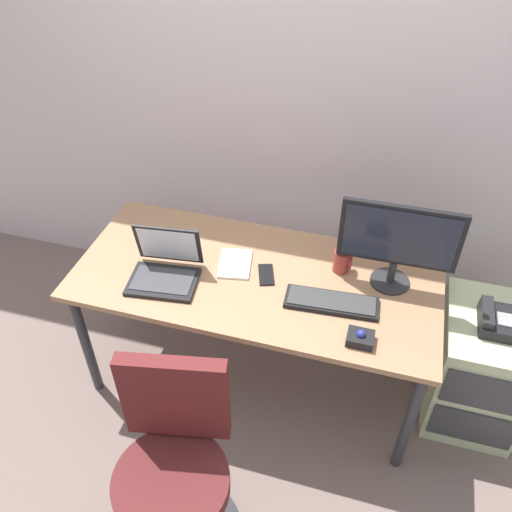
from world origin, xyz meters
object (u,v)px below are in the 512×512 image
(office_chair, at_px, (176,475))
(keyboard, at_px, (331,302))
(monitor_main, at_px, (399,241))
(paper_notepad, at_px, (235,264))
(cell_phone, at_px, (266,275))
(file_cabinet, at_px, (478,367))
(desk_phone, at_px, (497,321))
(coffee_mug, at_px, (342,261))
(laptop, at_px, (165,268))
(trackball_mouse, at_px, (360,338))

(office_chair, height_order, keyboard, office_chair)
(monitor_main, bearing_deg, paper_notepad, -173.78)
(cell_phone, bearing_deg, file_cabinet, -14.20)
(keyboard, xyz_separation_m, paper_notepad, (-0.49, 0.13, -0.01))
(file_cabinet, bearing_deg, desk_phone, -116.78)
(monitor_main, distance_m, coffee_mug, 0.30)
(office_chair, height_order, laptop, laptop)
(desk_phone, xyz_separation_m, trackball_mouse, (-0.57, -0.35, 0.09))
(cell_phone, bearing_deg, coffee_mug, 3.22)
(office_chair, bearing_deg, coffee_mug, 66.36)
(file_cabinet, relative_size, monitor_main, 1.21)
(desk_phone, height_order, office_chair, office_chair)
(file_cabinet, xyz_separation_m, monitor_main, (-0.50, 0.03, 0.66))
(monitor_main, height_order, coffee_mug, monitor_main)
(office_chair, bearing_deg, laptop, 113.62)
(coffee_mug, bearing_deg, paper_notepad, -168.35)
(laptop, relative_size, coffee_mug, 3.02)
(trackball_mouse, bearing_deg, keyboard, 129.96)
(desk_phone, height_order, monitor_main, monitor_main)
(file_cabinet, distance_m, desk_phone, 0.35)
(trackball_mouse, distance_m, coffee_mug, 0.44)
(office_chair, xyz_separation_m, trackball_mouse, (0.59, 0.61, 0.31))
(office_chair, relative_size, trackball_mouse, 8.73)
(trackball_mouse, height_order, coffee_mug, coffee_mug)
(keyboard, relative_size, coffee_mug, 3.71)
(monitor_main, distance_m, laptop, 1.05)
(office_chair, distance_m, trackball_mouse, 0.90)
(paper_notepad, bearing_deg, laptop, -149.39)
(office_chair, height_order, monitor_main, monitor_main)
(trackball_mouse, height_order, paper_notepad, trackball_mouse)
(laptop, distance_m, paper_notepad, 0.33)
(file_cabinet, xyz_separation_m, cell_phone, (-1.06, -0.08, 0.42))
(office_chair, height_order, cell_phone, office_chair)
(office_chair, relative_size, laptop, 2.82)
(desk_phone, bearing_deg, file_cabinet, 63.22)
(coffee_mug, bearing_deg, keyboard, -91.37)
(keyboard, distance_m, trackball_mouse, 0.23)
(keyboard, bearing_deg, office_chair, -119.32)
(file_cabinet, relative_size, desk_phone, 3.15)
(file_cabinet, relative_size, office_chair, 0.66)
(coffee_mug, xyz_separation_m, paper_notepad, (-0.49, -0.10, -0.05))
(laptop, bearing_deg, paper_notepad, 30.61)
(office_chair, relative_size, coffee_mug, 8.52)
(trackball_mouse, xyz_separation_m, coffee_mug, (-0.14, 0.41, 0.03))
(file_cabinet, bearing_deg, cell_phone, -175.43)
(keyboard, relative_size, trackball_mouse, 3.80)
(trackball_mouse, bearing_deg, paper_notepad, 153.90)
(laptop, distance_m, coffee_mug, 0.82)
(monitor_main, distance_m, keyboard, 0.39)
(file_cabinet, xyz_separation_m, trackball_mouse, (-0.58, -0.36, 0.44))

